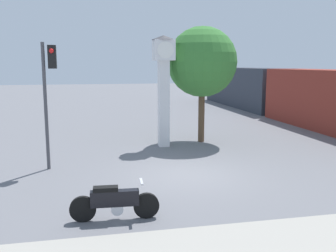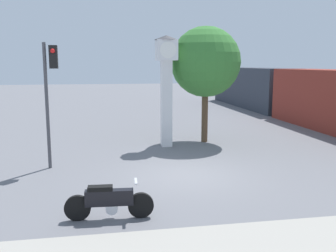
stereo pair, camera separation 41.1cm
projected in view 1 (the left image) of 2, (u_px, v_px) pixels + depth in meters
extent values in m
plane|color=slate|center=(185.00, 175.00, 12.68)|extent=(120.00, 120.00, 0.00)
cylinder|color=black|center=(146.00, 206.00, 9.12)|extent=(0.64, 0.14, 0.63)
cylinder|color=black|center=(83.00, 209.00, 8.90)|extent=(0.64, 0.14, 0.63)
cube|color=black|center=(115.00, 198.00, 8.97)|extent=(1.17, 0.30, 0.38)
cube|color=black|center=(106.00, 189.00, 8.90)|extent=(0.60, 0.28, 0.11)
cylinder|color=silver|center=(117.00, 208.00, 9.02)|extent=(0.31, 0.23, 0.29)
cube|color=silver|center=(141.00, 182.00, 9.00)|extent=(0.09, 0.47, 0.04)
cube|color=white|center=(164.00, 104.00, 16.89)|extent=(0.47, 0.47, 3.88)
cube|color=white|center=(164.00, 50.00, 16.50)|extent=(0.90, 0.90, 0.90)
cylinder|color=white|center=(166.00, 50.00, 16.06)|extent=(0.72, 0.02, 0.72)
cone|color=#333338|center=(164.00, 37.00, 16.41)|extent=(1.07, 1.07, 0.20)
cube|color=#333842|center=(244.00, 87.00, 33.39)|extent=(2.80, 12.86, 3.40)
cylinder|color=#47474C|center=(46.00, 107.00, 13.09)|extent=(0.12, 0.12, 4.47)
cube|color=black|center=(52.00, 57.00, 12.87)|extent=(0.28, 0.24, 0.80)
sphere|color=red|center=(51.00, 51.00, 12.69)|extent=(0.16, 0.16, 0.16)
cylinder|color=brown|center=(201.00, 116.00, 18.03)|extent=(0.30, 0.30, 2.51)
sphere|color=#387A33|center=(202.00, 62.00, 17.61)|extent=(3.30, 3.30, 3.30)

